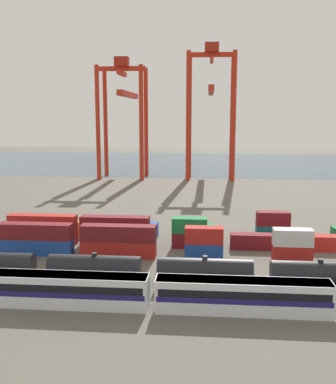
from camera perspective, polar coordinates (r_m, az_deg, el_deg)
name	(u,v)px	position (r m, az deg, el deg)	size (l,w,h in m)	color
ground_plane	(197,207)	(113.14, 3.69, -1.91)	(420.00, 420.00, 0.00)	#5B564C
harbour_water	(203,163)	(218.91, 4.43, 3.68)	(400.00, 110.00, 0.01)	#384C60
passenger_train	(243,295)	(54.42, 9.35, -12.58)	(62.42, 3.14, 3.90)	silver
freight_tank_row	(205,272)	(61.33, 4.64, -10.01)	(72.10, 2.82, 4.28)	#232326
shipping_container_0	(36,247)	(78.10, -16.22, -6.59)	(12.10, 2.44, 2.60)	#1C4299
shipping_container_1	(35,231)	(77.43, -16.31, -4.74)	(12.10, 2.44, 2.60)	maroon
shipping_container_2	(119,249)	(74.29, -6.22, -7.09)	(12.10, 2.44, 2.60)	#AD211C
shipping_container_3	(118,233)	(73.58, -6.26, -5.15)	(12.10, 2.44, 2.60)	maroon
shipping_container_4	(204,251)	(72.90, 4.52, -7.39)	(6.04, 2.44, 2.60)	#1C4299
shipping_container_5	(204,235)	(72.18, 4.54, -5.41)	(6.04, 2.44, 2.60)	#AD211C
shipping_container_6	(292,253)	(74.08, 15.29, -7.43)	(6.04, 2.44, 2.60)	#AD211C
shipping_container_7	(293,237)	(73.37, 15.38, -5.49)	(6.04, 2.44, 2.60)	silver
shipping_container_10	(43,236)	(84.22, -15.38, -5.37)	(12.10, 2.44, 2.60)	#AD211C
shipping_container_11	(43,222)	(83.60, -15.46, -3.65)	(12.10, 2.44, 2.60)	#AD211C
shipping_container_12	(115,238)	(80.64, -6.63, -5.75)	(12.10, 2.44, 2.60)	slate
shipping_container_13	(115,224)	(79.99, -6.66, -3.95)	(12.10, 2.44, 2.60)	maroon
shipping_container_14	(190,240)	(79.07, 2.72, -6.01)	(6.04, 2.44, 2.60)	maroon
shipping_container_15	(190,225)	(78.41, 2.73, -4.18)	(6.04, 2.44, 2.60)	#197538
shipping_container_16	(266,242)	(79.63, 12.19, -6.11)	(12.10, 2.44, 2.60)	maroon
shipping_container_18	(56,228)	(89.96, -13.88, -4.35)	(12.10, 2.44, 2.60)	orange
shipping_container_19	(126,229)	(86.53, -5.28, -4.66)	(12.10, 2.44, 2.60)	#1C4299
shipping_container_20	(198,231)	(85.17, 3.81, -4.87)	(6.04, 2.44, 2.60)	#197538
shipping_container_21	(272,232)	(85.97, 12.97, -4.96)	(6.04, 2.44, 2.60)	#146066
shipping_container_22	(273,219)	(85.37, 13.03, -3.27)	(6.04, 2.44, 2.60)	maroon
gantry_crane_west	(124,105)	(168.52, -5.55, 10.75)	(16.87, 37.19, 42.72)	red
gantry_crane_central	(211,99)	(166.27, 5.42, 11.50)	(17.07, 40.97, 47.12)	red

